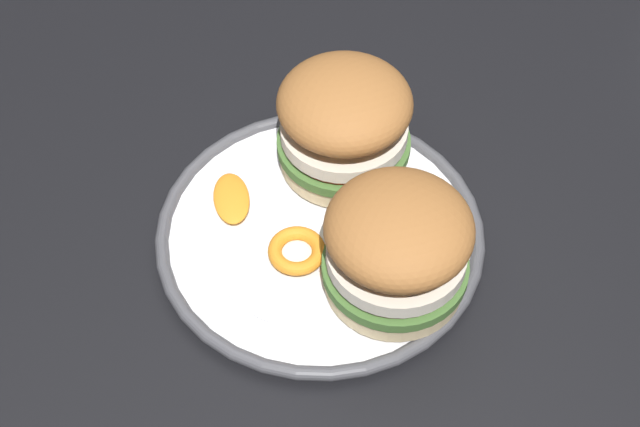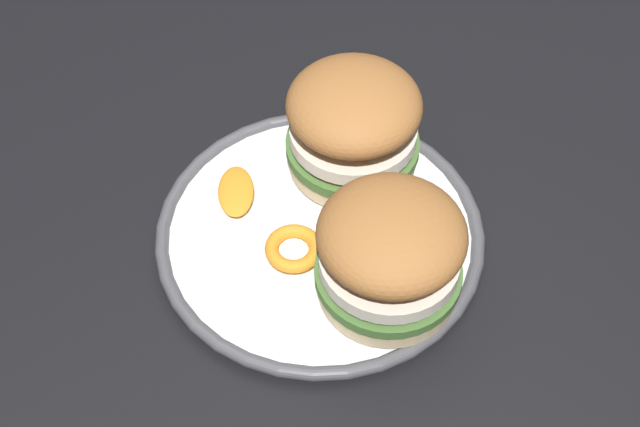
% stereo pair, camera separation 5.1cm
% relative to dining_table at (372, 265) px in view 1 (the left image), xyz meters
% --- Properties ---
extents(dining_table, '(1.48, 1.09, 0.71)m').
position_rel_dining_table_xyz_m(dining_table, '(0.00, 0.00, 0.00)').
color(dining_table, black).
rests_on(dining_table, ground).
extents(dinner_plate, '(0.29, 0.29, 0.02)m').
position_rel_dining_table_xyz_m(dinner_plate, '(-0.06, 0.01, 0.08)').
color(dinner_plate, white).
rests_on(dinner_plate, dining_table).
extents(sandwich_half_left, '(0.15, 0.15, 0.10)m').
position_rel_dining_table_xyz_m(sandwich_half_left, '(0.01, 0.06, 0.14)').
color(sandwich_half_left, beige).
rests_on(sandwich_half_left, dinner_plate).
extents(sandwich_half_right, '(0.15, 0.15, 0.10)m').
position_rel_dining_table_xyz_m(sandwich_half_right, '(-0.04, -0.07, 0.14)').
color(sandwich_half_right, beige).
rests_on(sandwich_half_right, dinner_plate).
extents(orange_peel_curled, '(0.07, 0.07, 0.01)m').
position_rel_dining_table_xyz_m(orange_peel_curled, '(-0.09, 0.00, 0.10)').
color(orange_peel_curled, orange).
rests_on(orange_peel_curled, dinner_plate).
extents(orange_peel_strip_long, '(0.06, 0.07, 0.01)m').
position_rel_dining_table_xyz_m(orange_peel_strip_long, '(-0.10, 0.08, 0.10)').
color(orange_peel_strip_long, orange).
rests_on(orange_peel_strip_long, dinner_plate).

